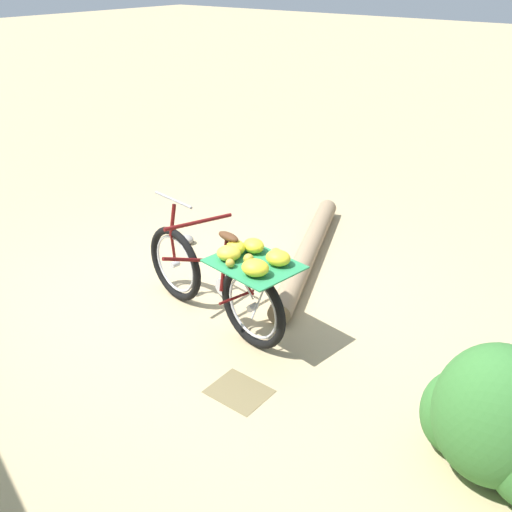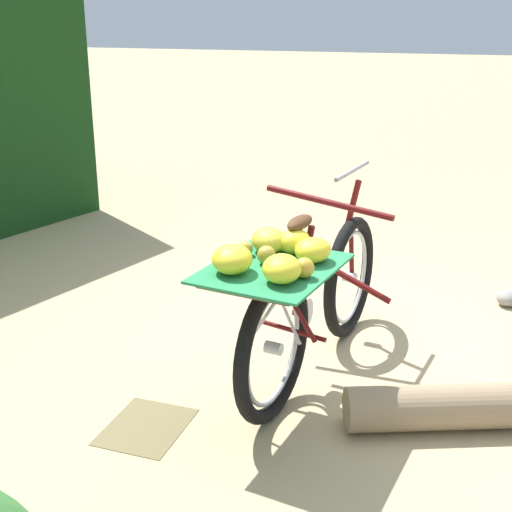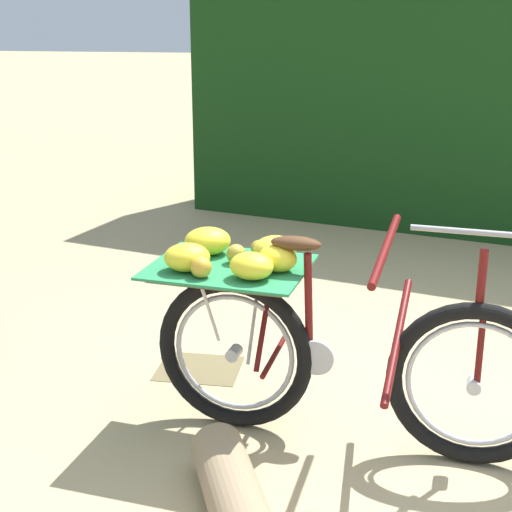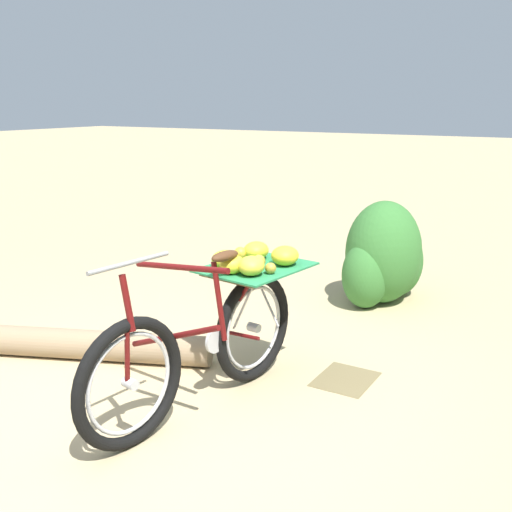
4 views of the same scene
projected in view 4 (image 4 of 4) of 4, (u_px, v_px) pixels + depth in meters
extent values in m
plane|color=tan|center=(176.00, 429.00, 3.49)|extent=(60.00, 60.00, 0.00)
torus|color=black|center=(130.00, 383.00, 3.24)|extent=(0.73, 0.17, 0.73)
torus|color=#B7B7BC|center=(130.00, 383.00, 3.24)|extent=(0.56, 0.10, 0.57)
cylinder|color=#B7B7BC|center=(130.00, 383.00, 3.24)|extent=(0.07, 0.09, 0.06)
torus|color=black|center=(254.00, 328.00, 4.04)|extent=(0.73, 0.17, 0.73)
torus|color=#B7B7BC|center=(254.00, 328.00, 4.04)|extent=(0.56, 0.10, 0.57)
cylinder|color=#B7B7BC|center=(254.00, 328.00, 4.04)|extent=(0.07, 0.09, 0.06)
cylinder|color=#590F0F|center=(174.00, 336.00, 3.45)|extent=(0.13, 0.70, 0.30)
cylinder|color=#590F0F|center=(180.00, 267.00, 3.40)|extent=(0.13, 0.71, 0.11)
cylinder|color=#590F0F|center=(219.00, 301.00, 3.71)|extent=(0.05, 0.12, 0.49)
cylinder|color=#590F0F|center=(235.00, 334.00, 3.89)|extent=(0.08, 0.38, 0.05)
cylinder|color=#590F0F|center=(239.00, 301.00, 3.87)|extent=(0.07, 0.32, 0.47)
cylinder|color=#590F0F|center=(127.00, 358.00, 3.20)|extent=(0.03, 0.05, 0.30)
cylinder|color=#590F0F|center=(127.00, 303.00, 3.14)|extent=(0.05, 0.10, 0.30)
cylinder|color=gray|center=(130.00, 263.00, 3.11)|extent=(0.52, 0.10, 0.02)
ellipsoid|color=#4C2D19|center=(225.00, 256.00, 3.69)|extent=(0.23, 0.12, 0.06)
cylinder|color=#B7B7BC|center=(215.00, 340.00, 3.74)|extent=(0.16, 0.04, 0.16)
cylinder|color=#B7B7BC|center=(245.00, 304.00, 3.92)|extent=(0.04, 0.20, 0.39)
cylinder|color=#B7B7BC|center=(265.00, 296.00, 4.08)|extent=(0.05, 0.24, 0.39)
cube|color=brown|center=(256.00, 270.00, 3.96)|extent=(0.65, 0.52, 0.02)
cube|color=#287F4C|center=(256.00, 267.00, 3.95)|extent=(0.75, 0.63, 0.01)
ellipsoid|color=yellow|center=(232.00, 264.00, 3.77)|extent=(0.21, 0.19, 0.12)
ellipsoid|color=yellow|center=(251.00, 266.00, 3.74)|extent=(0.25, 0.23, 0.12)
ellipsoid|color=yellow|center=(225.00, 259.00, 3.91)|extent=(0.22, 0.20, 0.11)
ellipsoid|color=yellow|center=(256.00, 250.00, 4.12)|extent=(0.23, 0.21, 0.12)
ellipsoid|color=yellow|center=(285.00, 256.00, 3.97)|extent=(0.26, 0.23, 0.13)
sphere|color=#B29333|center=(271.00, 268.00, 3.77)|extent=(0.07, 0.07, 0.07)
sphere|color=#B29333|center=(259.00, 261.00, 3.90)|extent=(0.09, 0.09, 0.09)
sphere|color=gold|center=(240.00, 254.00, 4.09)|extent=(0.09, 0.09, 0.09)
cylinder|color=#937A5B|center=(38.00, 342.00, 4.47)|extent=(1.18, 2.47, 0.22)
ellipsoid|color=#387533|center=(383.00, 252.00, 5.59)|extent=(0.76, 0.68, 0.95)
ellipsoid|color=#387533|center=(398.00, 262.00, 5.81)|extent=(0.52, 0.47, 0.66)
ellipsoid|color=#387533|center=(366.00, 275.00, 5.47)|extent=(0.47, 0.43, 0.61)
cylinder|color=#4C3823|center=(381.00, 292.00, 5.68)|extent=(0.07, 0.07, 0.19)
cube|color=olive|center=(345.00, 379.00, 4.11)|extent=(0.44, 0.36, 0.01)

